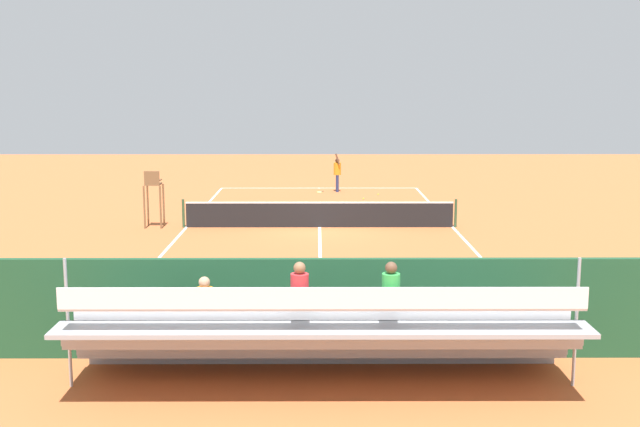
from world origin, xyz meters
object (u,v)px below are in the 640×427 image
(courtside_bench, at_px, (421,319))
(tennis_ball_far, at_px, (363,199))
(tennis_net, at_px, (320,214))
(equipment_bag, at_px, (335,338))
(tennis_player, at_px, (337,171))
(umpire_chair, at_px, (153,193))
(bleacher_stand, at_px, (317,334))
(tennis_racket, at_px, (320,192))
(tennis_ball_near, at_px, (378,194))

(courtside_bench, height_order, tennis_ball_far, courtside_bench)
(tennis_net, xyz_separation_m, courtside_bench, (-2.04, 13.27, 0.06))
(equipment_bag, relative_size, tennis_player, 0.47)
(umpire_chair, bearing_deg, bleacher_stand, 111.67)
(tennis_racket, bearing_deg, tennis_net, 89.73)
(tennis_ball_near, relative_size, tennis_ball_far, 1.00)
(tennis_net, height_order, courtside_bench, tennis_net)
(courtside_bench, xyz_separation_m, tennis_ball_near, (-0.81, -21.76, -0.53))
(courtside_bench, height_order, equipment_bag, courtside_bench)
(tennis_player, relative_size, tennis_ball_far, 29.18)
(courtside_bench, relative_size, equipment_bag, 2.00)
(umpire_chair, bearing_deg, tennis_net, 179.82)
(tennis_player, bearing_deg, umpire_chair, 53.52)
(tennis_net, bearing_deg, tennis_racket, -90.27)
(tennis_ball_far, bearing_deg, courtside_bench, 89.95)
(tennis_net, relative_size, equipment_bag, 11.44)
(umpire_chair, xyz_separation_m, tennis_ball_far, (-8.26, -7.07, -1.28))
(tennis_player, height_order, tennis_ball_near, tennis_player)
(tennis_player, bearing_deg, tennis_net, 84.61)
(courtside_bench, bearing_deg, tennis_net, -81.24)
(tennis_player, distance_m, tennis_racket, 1.34)
(tennis_ball_far, bearing_deg, tennis_player, -65.63)
(bleacher_stand, relative_size, tennis_player, 4.70)
(tennis_player, distance_m, tennis_ball_far, 2.96)
(courtside_bench, bearing_deg, equipment_bag, 4.16)
(tennis_player, bearing_deg, bleacher_stand, 87.70)
(courtside_bench, xyz_separation_m, tennis_racket, (2.00, -22.69, -0.54))
(bleacher_stand, height_order, tennis_ball_far, bleacher_stand)
(bleacher_stand, bearing_deg, umpire_chair, -68.33)
(bleacher_stand, bearing_deg, equipment_bag, -100.95)
(courtside_bench, bearing_deg, tennis_ball_near, -92.13)
(tennis_net, bearing_deg, equipment_bag, 91.20)
(tennis_racket, xyz_separation_m, tennis_ball_far, (-2.02, 2.33, 0.02))
(tennis_net, distance_m, equipment_bag, 13.41)
(bleacher_stand, bearing_deg, courtside_bench, -135.93)
(umpire_chair, height_order, equipment_bag, umpire_chair)
(tennis_net, height_order, bleacher_stand, bleacher_stand)
(tennis_player, relative_size, tennis_racket, 3.34)
(equipment_bag, relative_size, tennis_racket, 1.56)
(tennis_net, height_order, equipment_bag, tennis_net)
(tennis_net, xyz_separation_m, tennis_racket, (-0.05, -9.42, -0.49))
(tennis_net, xyz_separation_m, bleacher_stand, (0.10, 15.34, 0.42))
(tennis_net, distance_m, tennis_ball_far, 7.40)
(umpire_chair, xyz_separation_m, tennis_racket, (-6.25, -9.40, -1.30))
(tennis_racket, bearing_deg, equipment_bag, 90.59)
(umpire_chair, distance_m, tennis_player, 11.96)
(tennis_player, height_order, tennis_racket, tennis_player)
(equipment_bag, height_order, tennis_racket, equipment_bag)
(umpire_chair, bearing_deg, tennis_ball_near, -136.91)
(bleacher_stand, relative_size, tennis_ball_far, 137.27)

